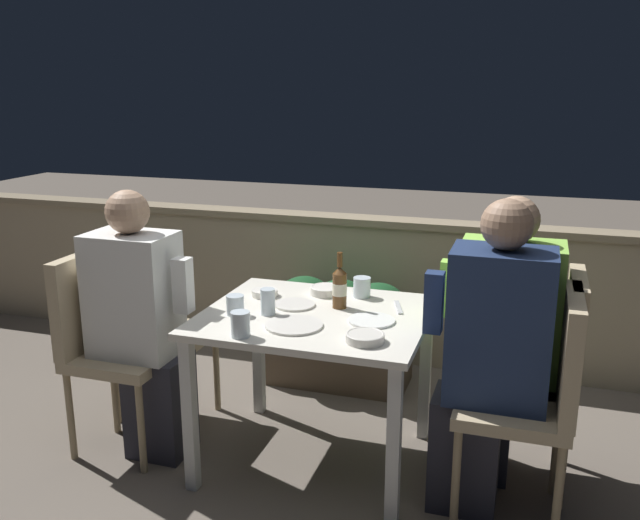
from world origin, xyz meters
The scene contains 24 objects.
ground_plane centered at (0.00, 0.00, 0.00)m, with size 16.00×16.00×0.00m, color #665B51.
parapet_wall centered at (0.00, 1.26, 0.45)m, with size 9.00×0.18×0.88m.
dining_table centered at (0.00, 0.00, 0.61)m, with size 0.95×0.83×0.71m.
planter_hedge centered at (-0.14, 0.84, 0.34)m, with size 0.79×0.47×0.60m.
chair_left_near centered at (-0.97, -0.14, 0.56)m, with size 0.43×0.42×0.92m.
person_white_polo centered at (-0.77, -0.14, 0.62)m, with size 0.47×0.26×1.22m.
chair_left_far centered at (-0.92, 0.13, 0.56)m, with size 0.43×0.42×0.92m.
chair_right_near centered at (0.93, -0.12, 0.56)m, with size 0.43×0.42×0.92m.
person_navy_jumper centered at (0.73, -0.12, 0.64)m, with size 0.47×0.26×1.26m.
chair_right_far centered at (0.96, 0.14, 0.56)m, with size 0.43×0.42×0.92m.
person_green_blouse centered at (0.76, 0.14, 0.62)m, with size 0.49×0.26×1.23m.
beer_bottle centered at (0.08, 0.10, 0.80)m, with size 0.06×0.06×0.25m.
plate_0 centered at (0.25, -0.03, 0.71)m, with size 0.20×0.20×0.01m.
plate_1 centered at (-0.03, -0.18, 0.71)m, with size 0.24×0.24×0.01m.
plate_2 centered at (-0.12, 0.07, 0.71)m, with size 0.18×0.18×0.01m.
bowl_0 centered at (-0.30, 0.15, 0.73)m, with size 0.12×0.12×0.03m.
bowl_1 centered at (-0.04, 0.27, 0.73)m, with size 0.14×0.14×0.04m.
bowl_2 centered at (0.28, -0.26, 0.73)m, with size 0.15×0.15×0.03m.
glass_cup_0 centered at (-0.19, -0.07, 0.76)m, with size 0.06×0.06×0.11m.
glass_cup_1 centered at (-0.19, -0.35, 0.76)m, with size 0.08×0.08×0.10m.
glass_cup_2 centered at (-0.32, -0.12, 0.75)m, with size 0.08×0.08×0.09m.
glass_cup_3 centered at (0.13, 0.28, 0.75)m, with size 0.08×0.08×0.09m.
fork_0 centered at (0.33, 0.17, 0.71)m, with size 0.07×0.17×0.01m.
potted_plant centered at (-1.41, 0.59, 0.38)m, with size 0.31×0.31×0.62m.
Camera 1 is at (0.86, -2.60, 1.67)m, focal length 38.00 mm.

